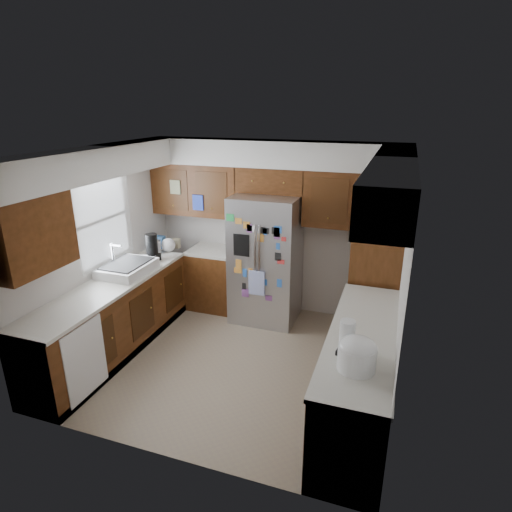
# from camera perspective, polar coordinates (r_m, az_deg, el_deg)

# --- Properties ---
(floor) EXTENTS (3.60, 3.60, 0.00)m
(floor) POSITION_cam_1_polar(r_m,az_deg,el_deg) (5.37, -2.78, -13.72)
(floor) COLOR gray
(floor) RESTS_ON ground
(room_shell) EXTENTS (3.64, 3.24, 2.52)m
(room_shell) POSITION_cam_1_polar(r_m,az_deg,el_deg) (5.00, -2.70, 6.54)
(room_shell) COLOR beige
(room_shell) RESTS_ON ground
(left_counter_run) EXTENTS (1.36, 3.20, 0.92)m
(left_counter_run) POSITION_cam_1_polar(r_m,az_deg,el_deg) (5.76, -15.53, -7.12)
(left_counter_run) COLOR #3E210B
(left_counter_run) RESTS_ON ground
(right_counter_run) EXTENTS (0.63, 2.25, 0.92)m
(right_counter_run) POSITION_cam_1_polar(r_m,az_deg,el_deg) (4.47, 13.57, -15.48)
(right_counter_run) COLOR #3E210B
(right_counter_run) RESTS_ON ground
(pantry) EXTENTS (0.60, 0.90, 2.15)m
(pantry) POSITION_cam_1_polar(r_m,az_deg,el_deg) (5.63, 15.86, -0.62)
(pantry) COLOR #3E210B
(pantry) RESTS_ON ground
(fridge) EXTENTS (0.90, 0.79, 1.80)m
(fridge) POSITION_cam_1_polar(r_m,az_deg,el_deg) (5.99, 1.32, -0.42)
(fridge) COLOR #A5A5AA
(fridge) RESTS_ON ground
(bridge_cabinet) EXTENTS (0.96, 0.34, 0.35)m
(bridge_cabinet) POSITION_cam_1_polar(r_m,az_deg,el_deg) (5.92, 2.08, 10.12)
(bridge_cabinet) COLOR #3E210B
(bridge_cabinet) RESTS_ON fridge
(fridge_top_items) EXTENTS (0.76, 0.32, 0.26)m
(fridge_top_items) POSITION_cam_1_polar(r_m,az_deg,el_deg) (5.86, 2.79, 12.97)
(fridge_top_items) COLOR #3176C7
(fridge_top_items) RESTS_ON bridge_cabinet
(sink_assembly) EXTENTS (0.52, 0.70, 0.37)m
(sink_assembly) POSITION_cam_1_polar(r_m,az_deg,el_deg) (5.67, -16.80, -1.52)
(sink_assembly) COLOR white
(sink_assembly) RESTS_ON left_counter_run
(left_counter_clutter) EXTENTS (0.37, 0.81, 0.38)m
(left_counter_clutter) POSITION_cam_1_polar(r_m,az_deg,el_deg) (6.20, -12.75, 1.28)
(left_counter_clutter) COLOR black
(left_counter_clutter) RESTS_ON left_counter_run
(rice_cooker) EXTENTS (0.32, 0.31, 0.28)m
(rice_cooker) POSITION_cam_1_polar(r_m,az_deg,el_deg) (3.61, 13.33, -12.52)
(rice_cooker) COLOR white
(rice_cooker) RESTS_ON right_counter_run
(paper_towel) EXTENTS (0.13, 0.13, 0.30)m
(paper_towel) POSITION_cam_1_polar(r_m,az_deg,el_deg) (3.81, 12.03, -10.45)
(paper_towel) COLOR white
(paper_towel) RESTS_ON right_counter_run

